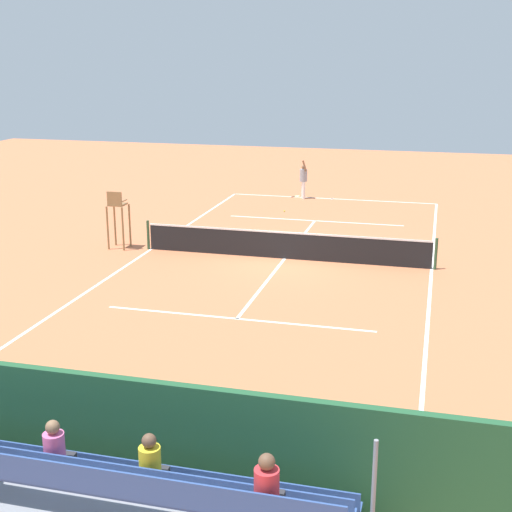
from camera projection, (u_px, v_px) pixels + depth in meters
The scene contains 11 objects.
ground_plane at pixel (285, 259), 24.86m from camera, with size 60.00×60.00×0.00m, color #CC7047.
court_line_markings at pixel (285, 258), 24.90m from camera, with size 10.10×22.20×0.01m.
tennis_net at pixel (285, 245), 24.73m from camera, with size 10.30×0.10×1.07m.
backdrop_wall at pixel (102, 431), 11.55m from camera, with size 18.00×0.16×2.00m, color #235633.
bleacher_stand at pixel (61, 483), 10.26m from camera, with size 9.06×2.40×2.48m.
umpire_chair at pixel (117, 213), 25.85m from camera, with size 0.67×0.67×2.14m.
courtside_bench at pixel (274, 454), 11.70m from camera, with size 1.80×0.40×0.93m.
equipment_bag at pixel (173, 464), 12.10m from camera, with size 0.90×0.36×0.36m, color #B22D2D.
tennis_player at pixel (303, 178), 34.92m from camera, with size 0.46×0.56×1.93m.
tennis_racket at pixel (297, 196), 35.69m from camera, with size 0.45×0.56×0.03m.
tennis_ball_near at pixel (284, 211), 32.24m from camera, with size 0.07×0.07×0.07m, color #CCDB33.
Camera 1 is at (-5.02, 23.37, 6.90)m, focal length 50.00 mm.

